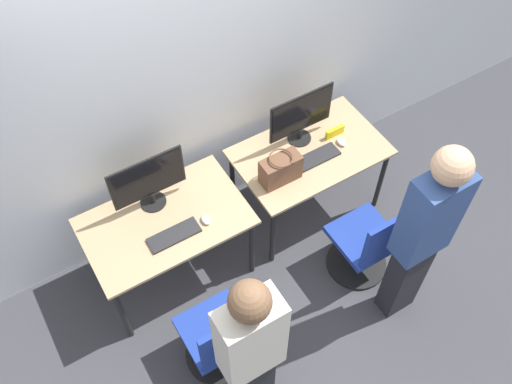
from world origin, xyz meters
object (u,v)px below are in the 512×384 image
Objects in this scene: monitor_right at (301,116)px; office_chair_right at (367,246)px; keyboard_left at (174,235)px; mouse_left at (206,220)px; keyboard_right at (317,157)px; handbag at (281,169)px; person_left at (251,352)px; office_chair_left at (220,340)px; mouse_right at (341,142)px; person_right at (423,234)px; monitor_left at (148,181)px.

office_chair_right is at bearing -87.94° from monitor_right.
mouse_left reaches higher than keyboard_left.
monitor_right reaches higher than keyboard_right.
handbag is at bearing -142.88° from monitor_right.
keyboard_right is at bearing 41.67° from person_left.
office_chair_left is at bearing -176.68° from office_chair_right.
person_left reaches higher than monitor_right.
monitor_right is 0.40m from mouse_right.
handbag is (-0.35, -0.02, 0.11)m from keyboard_right.
keyboard_left is 1.49m from mouse_right.
mouse_left is at bearing -162.75° from monitor_right.
keyboard_right is 1.07m from person_right.
person_right reaches higher than office_chair_left.
person_right is 1.11m from handbag.
person_left is 1.33m from person_right.
office_chair_left is at bearing -112.90° from mouse_left.
person_right reaches higher than monitor_right.
person_right is (0.07, -1.27, 0.02)m from monitor_right.
mouse_left is 0.99m from keyboard_right.
person_left is at bearing -90.67° from keyboard_left.
monitor_left is 0.32× the size of person_left.
mouse_right is at bearing -41.02° from monitor_right.
office_chair_left reaches higher than mouse_left.
office_chair_right is at bearing -107.21° from mouse_right.
keyboard_left is at bearing -90.00° from monitor_left.
keyboard_left is 4.07× the size of mouse_left.
keyboard_left is at bearing -177.27° from handbag.
handbag is at bearing -18.18° from monitor_left.
mouse_left is 0.10× the size of office_chair_left.
keyboard_right is at bearing 3.76° from handbag.
person_left is at bearing -129.69° from handbag.
person_left is 1.84m from monitor_right.
mouse_right is (1.50, 1.13, -0.18)m from person_left.
keyboard_right is at bearing -12.32° from monitor_left.
office_chair_left is at bearing -153.25° from mouse_right.
monitor_left is 6.03× the size of mouse_left.
mouse_right is (0.25, -0.21, -0.23)m from monitor_right.
office_chair_right is (1.27, -0.94, -0.61)m from monitor_left.
mouse_left reaches higher than keyboard_right.
monitor_left reaches higher than keyboard_right.
handbag is (0.89, -0.29, -0.13)m from monitor_left.
keyboard_left is 0.21× the size of person_right.
mouse_left and mouse_right have the same top height.
handbag reaches higher than keyboard_left.
person_right is (1.31, -1.31, 0.02)m from monitor_left.
monitor_left reaches higher than mouse_left.
keyboard_right is at bearing -90.00° from monitor_right.
office_chair_left is 1.31m from office_chair_right.
monitor_right is (1.25, 1.35, 0.05)m from person_left.
mouse_left is 0.05× the size of person_right.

